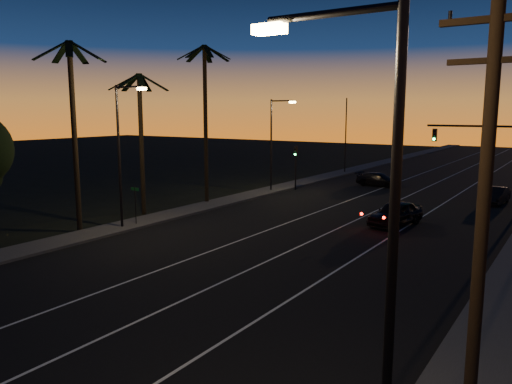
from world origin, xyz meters
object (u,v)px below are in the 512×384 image
Objects in this scene: lead_car at (396,213)px; right_car at (496,195)px; utility_pole at (483,212)px; cross_car at (379,180)px; signal_mast at (489,147)px.

lead_car is 12.89m from right_car.
utility_pole reaches higher than right_car.
cross_car is (-11.27, 4.11, -0.01)m from right_car.
lead_car is at bearing -112.41° from signal_mast.
cross_car is at bearing 112.67° from utility_pole.
cross_car is at bearing 113.34° from lead_car.
right_car is (-4.12, 32.72, -4.63)m from utility_pole.
right_car is at bearing 82.71° from signal_mast.
utility_pole is 2.39× the size of right_car.
right_car is at bearing -20.04° from cross_car.
signal_mast is 1.51× the size of cross_car.
utility_pole reaches higher than cross_car.
signal_mast reaches higher than lead_car.
cross_car is (-15.39, 36.83, -4.64)m from utility_pole.
signal_mast is 1.69× the size of right_car.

